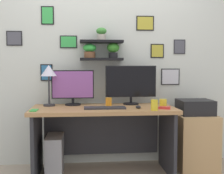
% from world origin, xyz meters
% --- Properties ---
extents(ground_plane, '(8.00, 8.00, 0.00)m').
position_xyz_m(ground_plane, '(0.00, 0.00, 0.00)').
color(ground_plane, tan).
extents(back_wall_assembly, '(4.40, 0.24, 2.70)m').
position_xyz_m(back_wall_assembly, '(0.00, 0.44, 1.35)').
color(back_wall_assembly, silver).
rests_on(back_wall_assembly, ground).
extents(desk, '(1.57, 0.68, 0.75)m').
position_xyz_m(desk, '(0.00, 0.05, 0.54)').
color(desk, tan).
rests_on(desk, ground).
extents(monitor_left, '(0.49, 0.18, 0.40)m').
position_xyz_m(monitor_left, '(-0.34, 0.22, 0.96)').
color(monitor_left, black).
rests_on(monitor_left, desk).
extents(monitor_right, '(0.60, 0.18, 0.46)m').
position_xyz_m(monitor_right, '(0.34, 0.22, 1.00)').
color(monitor_right, black).
rests_on(monitor_right, desk).
extents(keyboard, '(0.44, 0.14, 0.02)m').
position_xyz_m(keyboard, '(0.01, -0.11, 0.76)').
color(keyboard, '#2D2D33').
rests_on(keyboard, desk).
extents(computer_mouse, '(0.06, 0.09, 0.03)m').
position_xyz_m(computer_mouse, '(0.37, -0.11, 0.77)').
color(computer_mouse, black).
rests_on(computer_mouse, desk).
extents(desk_lamp, '(0.18, 0.18, 0.46)m').
position_xyz_m(desk_lamp, '(-0.60, 0.17, 1.12)').
color(desk_lamp, '#2D2D33').
rests_on(desk_lamp, desk).
extents(cell_phone, '(0.07, 0.14, 0.01)m').
position_xyz_m(cell_phone, '(-0.72, -0.18, 0.76)').
color(cell_phone, green).
rests_on(cell_phone, desk).
extents(coffee_mug, '(0.08, 0.08, 0.09)m').
position_xyz_m(coffee_mug, '(0.65, -0.05, 0.80)').
color(coffee_mug, yellow).
rests_on(coffee_mug, desk).
extents(pen_cup, '(0.07, 0.07, 0.10)m').
position_xyz_m(pen_cup, '(0.06, 0.05, 0.80)').
color(pen_cup, orange).
rests_on(pen_cup, desk).
extents(scissors_tray, '(0.14, 0.12, 0.02)m').
position_xyz_m(scissors_tray, '(0.64, -0.18, 0.76)').
color(scissors_tray, red).
rests_on(scissors_tray, desk).
extents(water_cup, '(0.07, 0.07, 0.11)m').
position_xyz_m(water_cup, '(0.50, -0.27, 0.81)').
color(water_cup, yellow).
rests_on(water_cup, desk).
extents(drawer_cabinet, '(0.44, 0.50, 0.64)m').
position_xyz_m(drawer_cabinet, '(1.08, 0.09, 0.32)').
color(drawer_cabinet, tan).
rests_on(drawer_cabinet, ground).
extents(printer, '(0.38, 0.34, 0.17)m').
position_xyz_m(printer, '(1.08, 0.09, 0.72)').
color(printer, black).
rests_on(printer, drawer_cabinet).
extents(computer_tower_left, '(0.18, 0.40, 0.43)m').
position_xyz_m(computer_tower_left, '(-0.54, 0.04, 0.22)').
color(computer_tower_left, '#99999E').
rests_on(computer_tower_left, ground).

